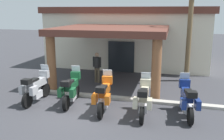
# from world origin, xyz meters

# --- Properties ---
(ground_plane) EXTENTS (80.00, 80.00, 0.00)m
(ground_plane) POSITION_xyz_m (0.00, 0.00, 0.00)
(ground_plane) COLOR #38383D
(motel_building) EXTENTS (12.19, 12.10, 4.38)m
(motel_building) POSITION_xyz_m (-0.08, 10.23, 2.24)
(motel_building) COLOR silver
(motel_building) RESTS_ON ground_plane
(motorcycle_silver) EXTENTS (0.70, 2.21, 1.61)m
(motorcycle_silver) POSITION_xyz_m (-2.40, 0.47, 0.70)
(motorcycle_silver) COLOR black
(motorcycle_silver) RESTS_ON ground_plane
(motorcycle_green) EXTENTS (0.78, 2.21, 1.61)m
(motorcycle_green) POSITION_xyz_m (-0.74, 0.64, 0.70)
(motorcycle_green) COLOR black
(motorcycle_green) RESTS_ON ground_plane
(motorcycle_orange) EXTENTS (0.76, 2.21, 1.61)m
(motorcycle_orange) POSITION_xyz_m (0.93, 0.24, 0.70)
(motorcycle_orange) COLOR black
(motorcycle_orange) RESTS_ON ground_plane
(motorcycle_cream) EXTENTS (0.73, 2.21, 1.61)m
(motorcycle_cream) POSITION_xyz_m (2.60, 0.20, 0.70)
(motorcycle_cream) COLOR black
(motorcycle_cream) RESTS_ON ground_plane
(motorcycle_blue) EXTENTS (0.84, 2.20, 1.61)m
(motorcycle_blue) POSITION_xyz_m (4.26, 0.58, 0.70)
(motorcycle_blue) COLOR black
(motorcycle_blue) RESTS_ON ground_plane
(pedestrian) EXTENTS (0.53, 0.32, 1.78)m
(pedestrian) POSITION_xyz_m (-0.75, 4.34, 1.03)
(pedestrian) COLOR brown
(pedestrian) RESTS_ON ground_plane
(curb_strip) EXTENTS (10.33, 0.36, 0.12)m
(curb_strip) POSITION_xyz_m (0.93, 1.82, 0.06)
(curb_strip) COLOR #ADA89E
(curb_strip) RESTS_ON ground_plane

